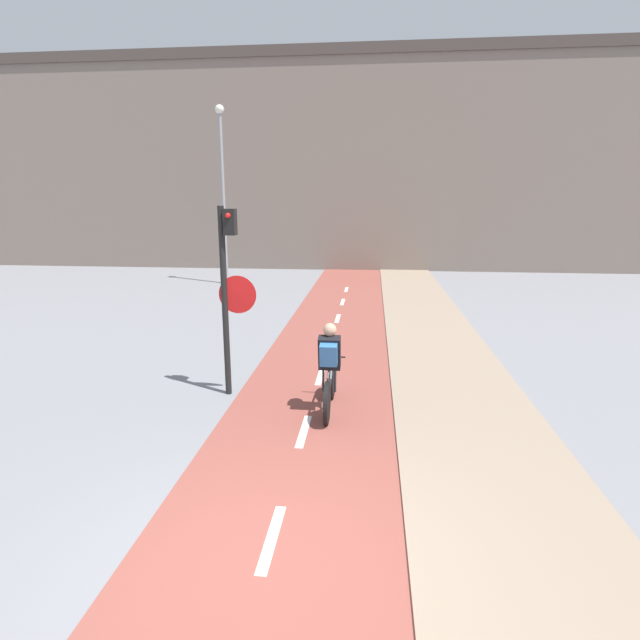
{
  "coord_description": "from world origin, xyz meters",
  "views": [
    {
      "loc": [
        0.97,
        -3.96,
        3.47
      ],
      "look_at": [
        0.0,
        5.39,
        1.2
      ],
      "focal_mm": 28.0,
      "sensor_mm": 36.0,
      "label": 1
    }
  ],
  "objects": [
    {
      "name": "sidewalk_strip",
      "position": [
        2.6,
        0.0,
        0.03
      ],
      "size": [
        2.4,
        60.0,
        0.05
      ],
      "color": "gray",
      "rests_on": "ground_plane"
    },
    {
      "name": "bike_lane",
      "position": [
        0.0,
        0.01,
        0.01
      ],
      "size": [
        2.8,
        60.0,
        0.02
      ],
      "color": "brown",
      "rests_on": "ground_plane"
    },
    {
      "name": "traffic_light_pole",
      "position": [
        -1.51,
        4.42,
        2.08
      ],
      "size": [
        0.67,
        0.25,
        3.38
      ],
      "color": "black",
      "rests_on": "ground_plane"
    },
    {
      "name": "street_lamp_far",
      "position": [
        -5.15,
        16.57,
        4.33
      ],
      "size": [
        0.36,
        0.36,
        7.13
      ],
      "color": "gray",
      "rests_on": "ground_plane"
    },
    {
      "name": "ground_plane",
      "position": [
        0.0,
        0.0,
        0.0
      ],
      "size": [
        120.0,
        120.0,
        0.0
      ],
      "primitive_type": "plane",
      "color": "gray"
    },
    {
      "name": "building_row_background",
      "position": [
        0.0,
        23.8,
        5.27
      ],
      "size": [
        60.0,
        5.2,
        10.52
      ],
      "color": "slate",
      "rests_on": "ground_plane"
    },
    {
      "name": "cyclist_near",
      "position": [
        0.32,
        3.84,
        0.72
      ],
      "size": [
        0.46,
        1.76,
        1.52
      ],
      "color": "black",
      "rests_on": "ground_plane"
    }
  ]
}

